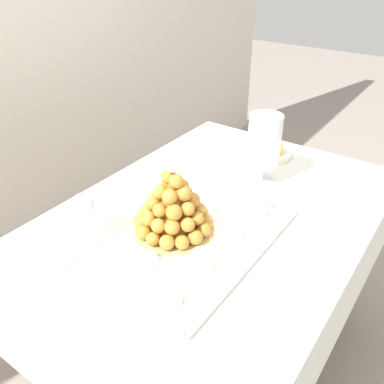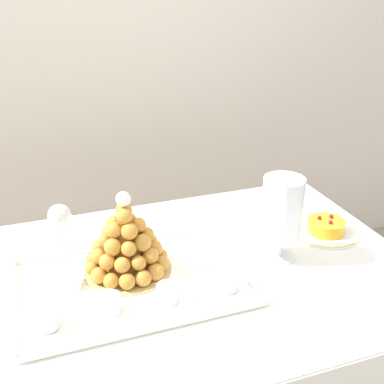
{
  "view_description": "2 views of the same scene",
  "coord_description": "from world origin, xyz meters",
  "views": [
    {
      "loc": [
        -0.99,
        -0.59,
        1.55
      ],
      "look_at": [
        -0.13,
        0.01,
        0.9
      ],
      "focal_mm": 38.76,
      "sensor_mm": 36.0,
      "label": 1
    },
    {
      "loc": [
        -0.4,
        -1.11,
        1.56
      ],
      "look_at": [
        0.02,
        0.06,
        0.99
      ],
      "focal_mm": 45.2,
      "sensor_mm": 36.0,
      "label": 2
    }
  ],
  "objects": [
    {
      "name": "buffet_table",
      "position": [
        0.0,
        0.0,
        0.66
      ],
      "size": [
        1.3,
        0.93,
        0.77
      ],
      "color": "brown",
      "rests_on": "ground_plane"
    },
    {
      "name": "backdrop_wall",
      "position": [
        0.0,
        1.19,
        1.25
      ],
      "size": [
        4.8,
        0.1,
        2.5
      ],
      "primitive_type": "cube",
      "color": "silver",
      "rests_on": "ground_plane"
    },
    {
      "name": "fruit_tart_plate",
      "position": [
        0.49,
        0.05,
        0.79
      ],
      "size": [
        0.22,
        0.22,
        0.06
      ],
      "color": "white",
      "rests_on": "buffet_table"
    },
    {
      "name": "creme_brulee_ramekin",
      "position": [
        -0.35,
        0.02,
        0.79
      ],
      "size": [
        0.08,
        0.08,
        0.02
      ],
      "color": "white",
      "rests_on": "serving_tray"
    },
    {
      "name": "dessert_cup_centre",
      "position": [
        -0.11,
        -0.13,
        0.8
      ],
      "size": [
        0.06,
        0.06,
        0.05
      ],
      "color": "silver",
      "rests_on": "serving_tray"
    },
    {
      "name": "macaron_goblet",
      "position": [
        0.27,
        -0.03,
        0.93
      ],
      "size": [
        0.12,
        0.12,
        0.26
      ],
      "color": "white",
      "rests_on": "buffet_table"
    },
    {
      "name": "dessert_cup_left",
      "position": [
        -0.41,
        -0.13,
        0.8
      ],
      "size": [
        0.05,
        0.05,
        0.05
      ],
      "color": "silver",
      "rests_on": "serving_tray"
    },
    {
      "name": "serving_tray",
      "position": [
        -0.18,
        -0.02,
        0.78
      ],
      "size": [
        0.62,
        0.42,
        0.02
      ],
      "color": "white",
      "rests_on": "buffet_table"
    },
    {
      "name": "dessert_cup_mid_left",
      "position": [
        -0.26,
        -0.12,
        0.8
      ],
      "size": [
        0.06,
        0.06,
        0.05
      ],
      "color": "silver",
      "rests_on": "serving_tray"
    },
    {
      "name": "croquembouche",
      "position": [
        -0.18,
        0.04,
        0.87
      ],
      "size": [
        0.25,
        0.25,
        0.25
      ],
      "color": "tan",
      "rests_on": "serving_tray"
    },
    {
      "name": "wine_glass",
      "position": [
        -0.34,
        0.25,
        0.88
      ],
      "size": [
        0.07,
        0.07,
        0.15
      ],
      "color": "silver",
      "rests_on": "buffet_table"
    },
    {
      "name": "dessert_cup_mid_right",
      "position": [
        0.05,
        -0.13,
        0.81
      ],
      "size": [
        0.06,
        0.06,
        0.05
      ],
      "color": "silver",
      "rests_on": "serving_tray"
    }
  ]
}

